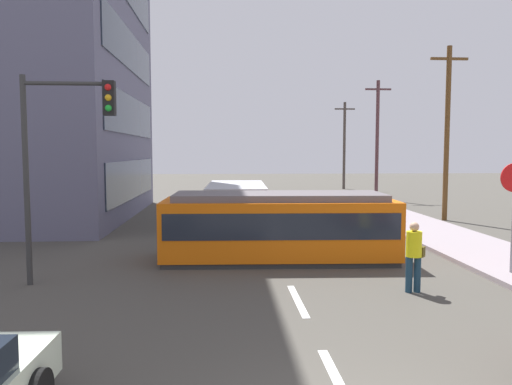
# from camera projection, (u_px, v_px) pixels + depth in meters

# --- Properties ---
(ground_plane) EXTENTS (120.00, 120.00, 0.00)m
(ground_plane) POSITION_uv_depth(u_px,v_px,m) (278.00, 261.00, 15.05)
(ground_plane) COLOR #47443D
(lane_stripe_1) EXTENTS (0.16, 2.40, 0.01)m
(lane_stripe_1) POSITION_uv_depth(u_px,v_px,m) (339.00, 384.00, 7.09)
(lane_stripe_1) COLOR silver
(lane_stripe_1) RESTS_ON ground
(lane_stripe_2) EXTENTS (0.16, 2.40, 0.01)m
(lane_stripe_2) POSITION_uv_depth(u_px,v_px,m) (298.00, 301.00, 11.07)
(lane_stripe_2) COLOR silver
(lane_stripe_2) RESTS_ON ground
(lane_stripe_3) EXTENTS (0.16, 2.40, 0.01)m
(lane_stripe_3) POSITION_uv_depth(u_px,v_px,m) (262.00, 229.00, 21.22)
(lane_stripe_3) COLOR silver
(lane_stripe_3) RESTS_ON ground
(lane_stripe_4) EXTENTS (0.16, 2.40, 0.01)m
(lane_stripe_4) POSITION_uv_depth(u_px,v_px,m) (254.00, 212.00, 27.19)
(lane_stripe_4) COLOR silver
(lane_stripe_4) RESTS_ON ground
(streetcar_tram) EXTENTS (7.07, 2.77, 2.06)m
(streetcar_tram) POSITION_uv_depth(u_px,v_px,m) (279.00, 225.00, 15.17)
(streetcar_tram) COLOR #E05F0B
(streetcar_tram) RESTS_ON ground
(city_bus) EXTENTS (2.69, 6.06, 1.86)m
(city_bus) POSITION_uv_depth(u_px,v_px,m) (236.00, 202.00, 22.24)
(city_bus) COLOR #B8B9C1
(city_bus) RESTS_ON ground
(pedestrian_crossing) EXTENTS (0.50, 0.36, 1.67)m
(pedestrian_crossing) POSITION_uv_depth(u_px,v_px,m) (414.00, 253.00, 11.67)
(pedestrian_crossing) COLOR #183449
(pedestrian_crossing) RESTS_ON ground
(traffic_light_mast) EXTENTS (2.27, 0.33, 5.17)m
(traffic_light_mast) POSITION_uv_depth(u_px,v_px,m) (60.00, 141.00, 12.17)
(traffic_light_mast) COLOR #333333
(traffic_light_mast) RESTS_ON ground
(utility_pole_mid) EXTENTS (1.80, 0.24, 8.29)m
(utility_pole_mid) POSITION_uv_depth(u_px,v_px,m) (447.00, 130.00, 23.75)
(utility_pole_mid) COLOR brown
(utility_pole_mid) RESTS_ON ground
(utility_pole_far) EXTENTS (1.80, 0.24, 8.19)m
(utility_pole_far) POSITION_uv_depth(u_px,v_px,m) (377.00, 138.00, 34.39)
(utility_pole_far) COLOR brown
(utility_pole_far) RESTS_ON ground
(utility_pole_distant) EXTENTS (1.80, 0.24, 7.68)m
(utility_pole_distant) POSITION_uv_depth(u_px,v_px,m) (344.00, 144.00, 44.07)
(utility_pole_distant) COLOR #4B413B
(utility_pole_distant) RESTS_ON ground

